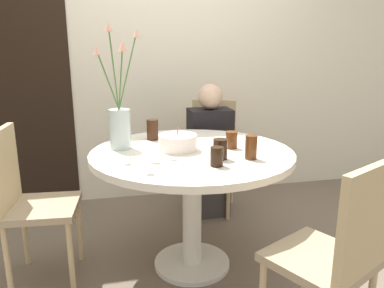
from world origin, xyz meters
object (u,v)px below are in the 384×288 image
object	(u,v)px
drink_glass_2	(232,140)
side_plate	(182,133)
drink_glass_1	(217,157)
drink_glass_3	(220,149)
drink_glass_4	(251,147)
person_guest	(209,155)
drink_glass_0	(152,130)
chair_left_flank	(337,251)
flower_vase	(120,120)
chair_right_flank	(212,148)
chair_far_back	(27,196)
birthday_cake	(178,142)

from	to	relation	value
drink_glass_2	side_plate	bearing A→B (deg)	114.61
side_plate	drink_glass_1	world-z (taller)	drink_glass_1
drink_glass_3	drink_glass_4	distance (m)	0.17
drink_glass_1	person_guest	distance (m)	1.15
person_guest	drink_glass_0	bearing A→B (deg)	-140.89
chair_left_flank	person_guest	world-z (taller)	person_guest
drink_glass_3	chair_left_flank	bearing A→B (deg)	-63.64
side_plate	drink_glass_0	size ratio (longest dim) A/B	1.22
drink_glass_0	drink_glass_2	world-z (taller)	drink_glass_0
chair_left_flank	flower_vase	size ratio (longest dim) A/B	1.29
chair_left_flank	drink_glass_1	size ratio (longest dim) A/B	9.17
drink_glass_0	chair_left_flank	bearing A→B (deg)	-62.06
flower_vase	drink_glass_2	size ratio (longest dim) A/B	6.99
chair_left_flank	drink_glass_0	xyz separation A→B (m)	(-0.63, 1.19, 0.30)
drink_glass_1	drink_glass_0	bearing A→B (deg)	111.27
flower_vase	side_plate	world-z (taller)	flower_vase
flower_vase	drink_glass_3	distance (m)	0.64
chair_left_flank	side_plate	size ratio (longest dim) A/B	5.60
chair_right_flank	chair_far_back	size ratio (longest dim) A/B	1.00
drink_glass_1	person_guest	world-z (taller)	person_guest
person_guest	drink_glass_1	bearing A→B (deg)	-103.45
drink_glass_0	drink_glass_2	bearing A→B (deg)	-36.75
flower_vase	drink_glass_2	xyz separation A→B (m)	(0.66, -0.14, -0.13)
drink_glass_2	drink_glass_4	world-z (taller)	drink_glass_4
chair_far_back	side_plate	world-z (taller)	chair_far_back
chair_far_back	drink_glass_2	bearing A→B (deg)	-89.28
side_plate	drink_glass_3	size ratio (longest dim) A/B	1.47
chair_far_back	birthday_cake	world-z (taller)	chair_far_back
birthday_cake	drink_glass_0	bearing A→B (deg)	110.90
drink_glass_2	drink_glass_3	bearing A→B (deg)	-122.99
drink_glass_0	birthday_cake	bearing A→B (deg)	-69.10
chair_right_flank	flower_vase	bearing A→B (deg)	-113.29
chair_far_back	birthday_cake	size ratio (longest dim) A/B	4.06
chair_left_flank	flower_vase	bearing A→B (deg)	-76.33
chair_right_flank	person_guest	bearing A→B (deg)	-90.00
flower_vase	drink_glass_0	world-z (taller)	flower_vase
drink_glass_3	drink_glass_2	bearing A→B (deg)	57.01
chair_far_back	side_plate	bearing A→B (deg)	-63.81
drink_glass_0	side_plate	bearing A→B (deg)	32.32
chair_far_back	chair_right_flank	bearing A→B (deg)	-54.32
flower_vase	drink_glass_1	xyz separation A→B (m)	(0.47, -0.46, -0.13)
flower_vase	drink_glass_4	size ratio (longest dim) A/B	5.47
drink_glass_2	chair_far_back	bearing A→B (deg)	176.47
drink_glass_1	drink_glass_4	size ratio (longest dim) A/B	0.77
chair_right_flank	drink_glass_2	size ratio (longest dim) A/B	8.98
chair_right_flank	flower_vase	size ratio (longest dim) A/B	1.29
drink_glass_1	drink_glass_2	distance (m)	0.38
birthday_cake	side_plate	world-z (taller)	birthday_cake
birthday_cake	chair_right_flank	bearing A→B (deg)	62.11
side_plate	drink_glass_2	distance (m)	0.53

